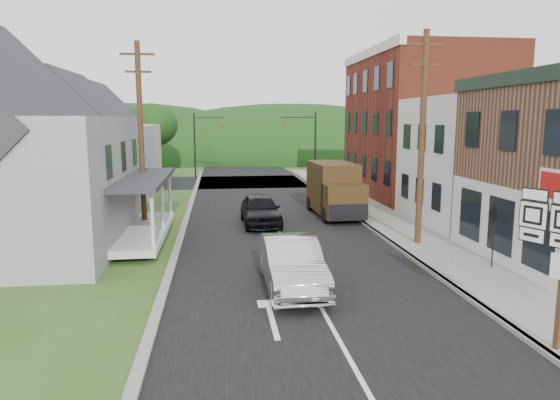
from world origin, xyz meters
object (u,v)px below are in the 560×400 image
object	(u,v)px
silver_sedan	(292,264)
delivery_van	(335,190)
dark_sedan	(260,210)
warning_sign	(493,228)

from	to	relation	value
silver_sedan	delivery_van	bearing A→B (deg)	69.83
dark_sedan	delivery_van	xyz separation A→B (m)	(4.35, 1.92, 0.72)
silver_sedan	delivery_van	distance (m)	12.60
delivery_van	dark_sedan	bearing A→B (deg)	-158.19
dark_sedan	warning_sign	bearing A→B (deg)	-51.67
silver_sedan	warning_sign	world-z (taller)	warning_sign
dark_sedan	delivery_van	size ratio (longest dim) A/B	0.86
dark_sedan	warning_sign	distance (m)	11.76
silver_sedan	warning_sign	bearing A→B (deg)	6.65
delivery_van	warning_sign	size ratio (longest dim) A/B	2.41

